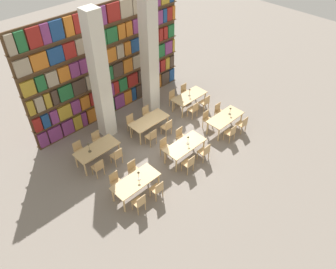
{
  "coord_description": "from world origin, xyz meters",
  "views": [
    {
      "loc": [
        -7.79,
        -8.09,
        10.26
      ],
      "look_at": [
        0.0,
        -0.12,
        0.69
      ],
      "focal_mm": 35.0,
      "sensor_mm": 36.0,
      "label": 1
    }
  ],
  "objects_px": {
    "chair_16": "(152,137)",
    "chair_22": "(205,102)",
    "chair_12": "(98,167)",
    "chair_20": "(193,109)",
    "reading_table_4": "(149,122)",
    "desk_lamp_0": "(139,174)",
    "chair_11": "(219,111)",
    "chair_14": "(117,156)",
    "chair_23": "(185,91)",
    "chair_2": "(157,189)",
    "chair_6": "(204,152)",
    "chair_8": "(231,133)",
    "reading_table_3": "(97,150)",
    "chair_10": "(242,124)",
    "desk_lamp_2": "(230,110)",
    "chair_7": "(181,136)",
    "chair_15": "(98,140)",
    "pillar_left": "(100,79)",
    "pillar_center": "(149,57)",
    "reading_table_2": "(225,118)",
    "chair_17": "(132,123)",
    "chair_13": "(79,150)",
    "chair_0": "(139,202)",
    "desk_lamp_1": "(188,139)",
    "chair_9": "(207,119)",
    "desk_lamp_4": "(190,91)",
    "chair_21": "(173,98)",
    "chair_3": "(134,170)",
    "reading_table_1": "(185,146)",
    "reading_table_0": "(136,182)",
    "desk_lamp_3": "(89,146)",
    "reading_table_5": "(189,97)",
    "chair_19": "(147,114)",
    "chair_4": "(189,163)",
    "chair_1": "(116,182)"
  },
  "relations": [
    {
      "from": "desk_lamp_0",
      "to": "chair_11",
      "type": "bearing_deg",
      "value": 7.82
    },
    {
      "from": "chair_9",
      "to": "chair_11",
      "type": "height_order",
      "value": "same"
    },
    {
      "from": "reading_table_1",
      "to": "chair_4",
      "type": "distance_m",
      "value": 0.89
    },
    {
      "from": "chair_6",
      "to": "desk_lamp_3",
      "type": "relative_size",
      "value": 1.92
    },
    {
      "from": "chair_22",
      "to": "reading_table_2",
      "type": "bearing_deg",
      "value": -107.32
    },
    {
      "from": "chair_10",
      "to": "chair_14",
      "type": "height_order",
      "value": "same"
    },
    {
      "from": "pillar_left",
      "to": "chair_14",
      "type": "distance_m",
      "value": 3.34
    },
    {
      "from": "chair_2",
      "to": "chair_7",
      "type": "bearing_deg",
      "value": 27.78
    },
    {
      "from": "desk_lamp_1",
      "to": "chair_14",
      "type": "bearing_deg",
      "value": 144.24
    },
    {
      "from": "chair_21",
      "to": "reading_table_3",
      "type": "bearing_deg",
      "value": 7.18
    },
    {
      "from": "chair_11",
      "to": "chair_17",
      "type": "height_order",
      "value": "same"
    },
    {
      "from": "chair_13",
      "to": "pillar_left",
      "type": "bearing_deg",
      "value": -163.4
    },
    {
      "from": "chair_15",
      "to": "chair_19",
      "type": "distance_m",
      "value": 2.88
    },
    {
      "from": "desk_lamp_4",
      "to": "pillar_left",
      "type": "bearing_deg",
      "value": 162.93
    },
    {
      "from": "reading_table_4",
      "to": "desk_lamp_0",
      "type": "bearing_deg",
      "value": -138.05
    },
    {
      "from": "chair_10",
      "to": "chair_17",
      "type": "relative_size",
      "value": 1.0
    },
    {
      "from": "chair_13",
      "to": "chair_15",
      "type": "height_order",
      "value": "same"
    },
    {
      "from": "desk_lamp_1",
      "to": "chair_17",
      "type": "relative_size",
      "value": 0.48
    },
    {
      "from": "desk_lamp_2",
      "to": "chair_20",
      "type": "bearing_deg",
      "value": 111.45
    },
    {
      "from": "chair_16",
      "to": "chair_22",
      "type": "bearing_deg",
      "value": 1.07
    },
    {
      "from": "reading_table_1",
      "to": "reading_table_0",
      "type": "bearing_deg",
      "value": -178.13
    },
    {
      "from": "chair_8",
      "to": "reading_table_3",
      "type": "bearing_deg",
      "value": 148.55
    },
    {
      "from": "desk_lamp_3",
      "to": "reading_table_5",
      "type": "bearing_deg",
      "value": -0.74
    },
    {
      "from": "desk_lamp_4",
      "to": "chair_20",
      "type": "bearing_deg",
      "value": -122.35
    },
    {
      "from": "chair_3",
      "to": "chair_10",
      "type": "bearing_deg",
      "value": 166.69
    },
    {
      "from": "chair_0",
      "to": "desk_lamp_1",
      "type": "relative_size",
      "value": 2.1
    },
    {
      "from": "reading_table_1",
      "to": "chair_15",
      "type": "relative_size",
      "value": 2.12
    },
    {
      "from": "chair_10",
      "to": "desk_lamp_2",
      "type": "height_order",
      "value": "desk_lamp_2"
    },
    {
      "from": "chair_1",
      "to": "chair_6",
      "type": "xyz_separation_m",
      "value": [
        3.77,
        -1.33,
        0.0
      ]
    },
    {
      "from": "reading_table_2",
      "to": "chair_15",
      "type": "distance_m",
      "value": 6.05
    },
    {
      "from": "chair_3",
      "to": "chair_14",
      "type": "relative_size",
      "value": 1.0
    },
    {
      "from": "reading_table_2",
      "to": "chair_8",
      "type": "height_order",
      "value": "chair_8"
    },
    {
      "from": "chair_2",
      "to": "chair_6",
      "type": "xyz_separation_m",
      "value": [
        2.87,
        0.09,
        0.0
      ]
    },
    {
      "from": "desk_lamp_2",
      "to": "desk_lamp_4",
      "type": "xyz_separation_m",
      "value": [
        -0.22,
        2.43,
        0.02
      ]
    },
    {
      "from": "reading_table_3",
      "to": "pillar_left",
      "type": "bearing_deg",
      "value": 41.56
    },
    {
      "from": "reading_table_2",
      "to": "reading_table_4",
      "type": "xyz_separation_m",
      "value": [
        -2.76,
        2.35,
        0.0
      ]
    },
    {
      "from": "chair_12",
      "to": "chair_20",
      "type": "height_order",
      "value": "same"
    },
    {
      "from": "chair_0",
      "to": "chair_8",
      "type": "distance_m",
      "value": 5.62
    },
    {
      "from": "chair_9",
      "to": "chair_23",
      "type": "distance_m",
      "value": 2.61
    },
    {
      "from": "chair_11",
      "to": "chair_23",
      "type": "distance_m",
      "value": 2.42
    },
    {
      "from": "chair_2",
      "to": "chair_15",
      "type": "height_order",
      "value": "same"
    },
    {
      "from": "chair_19",
      "to": "chair_4",
      "type": "bearing_deg",
      "value": 74.68
    },
    {
      "from": "chair_17",
      "to": "chair_10",
      "type": "bearing_deg",
      "value": 134.56
    },
    {
      "from": "chair_15",
      "to": "chair_16",
      "type": "relative_size",
      "value": 1.0
    },
    {
      "from": "chair_14",
      "to": "chair_23",
      "type": "height_order",
      "value": "same"
    },
    {
      "from": "chair_20",
      "to": "chair_15",
      "type": "bearing_deg",
      "value": 163.04
    },
    {
      "from": "pillar_center",
      "to": "reading_table_2",
      "type": "height_order",
      "value": "pillar_center"
    },
    {
      "from": "chair_11",
      "to": "chair_21",
      "type": "height_order",
      "value": "same"
    },
    {
      "from": "chair_6",
      "to": "chair_21",
      "type": "distance_m",
      "value": 4.3
    },
    {
      "from": "chair_9",
      "to": "chair_15",
      "type": "relative_size",
      "value": 1.0
    }
  ]
}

